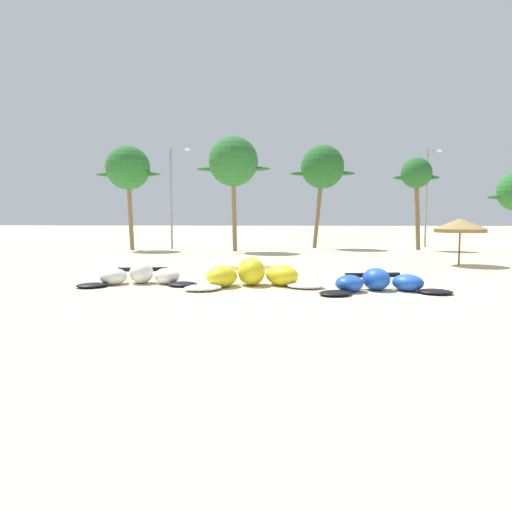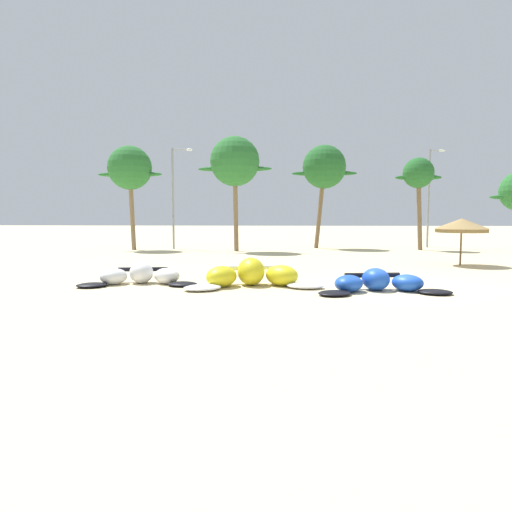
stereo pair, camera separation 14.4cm
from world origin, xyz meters
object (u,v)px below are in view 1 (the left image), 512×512
(kite_left_of_center, at_px, (379,283))
(palm_left, at_px, (233,162))
(palm_left_of_gap, at_px, (322,168))
(kite_left, at_px, (252,276))
(lamppost_west, at_px, (173,192))
(kite_far_left, at_px, (141,276))
(beach_umbrella_near_van, at_px, (460,225))
(palm_center_left, at_px, (416,175))
(palm_leftmost, at_px, (128,169))
(lamppost_west_center, at_px, (428,193))

(kite_left_of_center, height_order, palm_left, palm_left)
(palm_left, xyz_separation_m, palm_left_of_gap, (7.30, 4.18, -0.03))
(kite_left, xyz_separation_m, palm_left, (-2.83, 18.60, 6.59))
(palm_left_of_gap, xyz_separation_m, lamppost_west, (-12.69, -1.91, -2.18))
(kite_far_left, distance_m, palm_left, 19.59)
(kite_left, xyz_separation_m, kite_left_of_center, (4.68, -0.93, -0.10))
(beach_umbrella_near_van, distance_m, palm_center_left, 13.04)
(palm_left, height_order, palm_center_left, palm_left)
(kite_left, bearing_deg, palm_left_of_gap, 78.92)
(kite_left, xyz_separation_m, palm_left_of_gap, (4.46, 22.78, 6.56))
(kite_left, distance_m, palm_center_left, 24.84)
(palm_leftmost, xyz_separation_m, lamppost_west_center, (25.55, 4.72, -1.84))
(kite_left, bearing_deg, beach_umbrella_near_van, 37.93)
(palm_center_left, bearing_deg, lamppost_west, -179.62)
(palm_left, bearing_deg, kite_left_of_center, -68.95)
(beach_umbrella_near_van, height_order, palm_left, palm_left)
(palm_center_left, height_order, lamppost_west_center, lamppost_west_center)
(kite_far_left, relative_size, palm_leftmost, 0.56)
(kite_left, distance_m, kite_left_of_center, 4.77)
(kite_far_left, xyz_separation_m, palm_leftmost, (-7.10, 19.33, 6.34))
(kite_left, bearing_deg, kite_far_left, 176.68)
(beach_umbrella_near_van, xyz_separation_m, palm_center_left, (0.95, 12.40, 3.90))
(lamppost_west, bearing_deg, lamppost_west_center, 8.86)
(kite_left_of_center, distance_m, palm_leftmost, 26.98)
(kite_far_left, distance_m, lamppost_west_center, 30.65)
(palm_leftmost, distance_m, lamppost_west_center, 26.05)
(palm_left, bearing_deg, palm_left_of_gap, 29.80)
(palm_leftmost, xyz_separation_m, palm_left_of_gap, (16.10, 3.18, 0.30))
(kite_left_of_center, bearing_deg, beach_umbrella_near_van, 56.32)
(palm_left, height_order, lamppost_west_center, palm_left)
(beach_umbrella_near_van, bearing_deg, palm_center_left, 85.63)
(kite_far_left, height_order, palm_center_left, palm_center_left)
(beach_umbrella_near_van, distance_m, lamppost_west_center, 16.19)
(lamppost_west, bearing_deg, beach_umbrella_near_van, -32.51)
(kite_left_of_center, height_order, palm_leftmost, palm_leftmost)
(palm_left_of_gap, bearing_deg, palm_leftmost, -168.82)
(kite_left, xyz_separation_m, beach_umbrella_near_van, (11.03, 8.60, 1.82))
(kite_left_of_center, distance_m, lamppost_west_center, 27.26)
(palm_left, bearing_deg, kite_far_left, -95.29)
(palm_left, distance_m, lamppost_west, 6.25)
(beach_umbrella_near_van, relative_size, lamppost_west, 0.34)
(kite_left, relative_size, lamppost_west, 0.64)
(kite_far_left, height_order, lamppost_west, lamppost_west)
(palm_left_of_gap, height_order, palm_center_left, palm_left_of_gap)
(palm_left, relative_size, lamppost_west_center, 1.04)
(palm_leftmost, distance_m, palm_left_of_gap, 16.41)
(kite_far_left, bearing_deg, palm_leftmost, 110.18)
(palm_leftmost, height_order, palm_center_left, palm_leftmost)
(palm_left, relative_size, lamppost_west, 1.06)
(palm_left_of_gap, xyz_separation_m, lamppost_west_center, (9.46, 1.54, -2.14))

